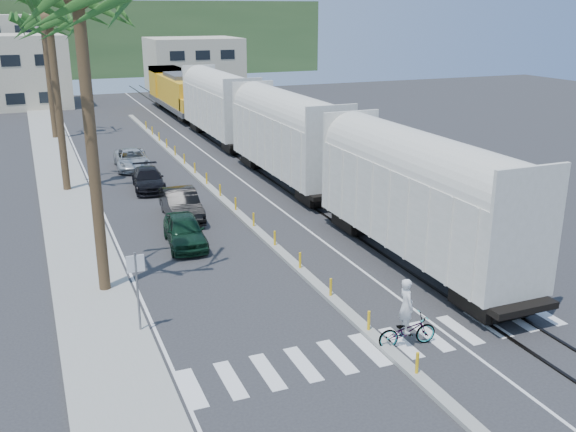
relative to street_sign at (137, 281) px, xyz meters
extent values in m
plane|color=#28282B|center=(7.30, -2.00, -1.97)|extent=(140.00, 140.00, 0.00)
cube|color=gray|center=(-1.20, 23.00, -1.90)|extent=(3.00, 90.00, 0.15)
cube|color=black|center=(11.58, 26.00, -1.94)|extent=(0.12, 100.00, 0.06)
cube|color=black|center=(13.02, 26.00, -1.94)|extent=(0.12, 100.00, 0.06)
cube|color=gray|center=(7.30, 18.00, -1.90)|extent=(0.45, 60.00, 0.15)
cylinder|color=yellow|center=(7.30, -6.00, -1.47)|extent=(0.10, 0.10, 0.70)
cylinder|color=yellow|center=(7.30, -3.00, -1.47)|extent=(0.10, 0.10, 0.70)
cylinder|color=yellow|center=(7.30, 0.00, -1.47)|extent=(0.10, 0.10, 0.70)
cylinder|color=yellow|center=(7.30, 3.00, -1.47)|extent=(0.10, 0.10, 0.70)
cylinder|color=yellow|center=(7.30, 6.00, -1.47)|extent=(0.10, 0.10, 0.70)
cylinder|color=yellow|center=(7.30, 9.00, -1.47)|extent=(0.10, 0.10, 0.70)
cylinder|color=yellow|center=(7.30, 12.00, -1.47)|extent=(0.10, 0.10, 0.70)
cylinder|color=yellow|center=(7.30, 15.00, -1.47)|extent=(0.10, 0.10, 0.70)
cylinder|color=yellow|center=(7.30, 18.00, -1.47)|extent=(0.10, 0.10, 0.70)
cylinder|color=yellow|center=(7.30, 21.00, -1.47)|extent=(0.10, 0.10, 0.70)
cylinder|color=yellow|center=(7.30, 24.00, -1.47)|extent=(0.10, 0.10, 0.70)
cylinder|color=yellow|center=(7.30, 27.00, -1.47)|extent=(0.10, 0.10, 0.70)
cylinder|color=yellow|center=(7.30, 30.00, -1.47)|extent=(0.10, 0.10, 0.70)
cylinder|color=yellow|center=(7.30, 33.00, -1.47)|extent=(0.10, 0.10, 0.70)
cylinder|color=yellow|center=(7.30, 36.00, -1.47)|extent=(0.10, 0.10, 0.70)
cylinder|color=yellow|center=(7.30, 39.00, -1.47)|extent=(0.10, 0.10, 0.70)
cube|color=silver|center=(7.30, -4.00, -1.97)|extent=(14.00, 2.20, 0.01)
cube|color=silver|center=(0.50, 23.00, -1.97)|extent=(0.12, 90.00, 0.01)
cube|color=silver|center=(9.80, 23.00, -1.97)|extent=(0.12, 90.00, 0.01)
cube|color=beige|center=(12.30, 1.81, 0.73)|extent=(3.00, 12.88, 3.40)
cylinder|color=beige|center=(12.30, 1.81, 2.43)|extent=(2.90, 12.58, 2.90)
cube|color=black|center=(12.30, 1.81, -1.47)|extent=(2.60, 12.88, 1.00)
cube|color=beige|center=(12.30, 16.81, 0.73)|extent=(3.00, 12.88, 3.40)
cylinder|color=beige|center=(12.30, 16.81, 2.43)|extent=(2.90, 12.58, 2.90)
cube|color=black|center=(12.30, 16.81, -1.47)|extent=(2.60, 12.88, 1.00)
cube|color=beige|center=(12.30, 31.81, 0.73)|extent=(3.00, 12.88, 3.40)
cylinder|color=beige|center=(12.30, 31.81, 2.43)|extent=(2.90, 12.58, 2.90)
cube|color=black|center=(12.30, 31.81, -1.47)|extent=(2.60, 12.88, 1.00)
cube|color=#4C4C4F|center=(12.30, 47.81, -0.92)|extent=(3.00, 17.00, 0.50)
cube|color=orange|center=(12.30, 46.81, 0.63)|extent=(2.70, 12.24, 2.60)
cube|color=orange|center=(12.30, 53.59, 0.93)|extent=(3.00, 3.74, 3.20)
cube|color=black|center=(12.30, 47.81, -1.52)|extent=(2.60, 13.60, 0.90)
cylinder|color=brown|center=(-0.70, 4.00, 3.53)|extent=(0.44, 0.44, 11.00)
cylinder|color=brown|center=(-1.00, 20.00, 3.03)|extent=(0.44, 0.44, 10.00)
sphere|color=#25541A|center=(-1.00, 20.00, 8.18)|extent=(3.20, 3.20, 3.20)
cylinder|color=brown|center=(-0.70, 38.00, 4.03)|extent=(0.44, 0.44, 12.00)
cylinder|color=slate|center=(0.00, 0.00, -0.47)|extent=(0.08, 0.08, 3.00)
cube|color=silver|center=(0.00, 0.00, 0.63)|extent=(0.60, 0.04, 0.60)
cube|color=#B9B193|center=(-3.70, 60.00, 2.03)|extent=(12.00, 10.00, 8.00)
cube|color=#B9B193|center=(19.30, 68.00, 1.53)|extent=(12.00, 10.00, 7.00)
cube|color=#385628|center=(7.30, 98.00, 4.03)|extent=(80.00, 20.00, 12.00)
imported|color=black|center=(3.50, 7.98, -1.24)|extent=(2.42, 4.57, 1.46)
imported|color=black|center=(4.30, 12.10, -1.19)|extent=(1.97, 4.87, 1.57)
imported|color=black|center=(3.74, 18.60, -1.32)|extent=(2.61, 4.79, 1.30)
imported|color=#B8BBBE|center=(3.69, 24.51, -1.30)|extent=(2.82, 5.12, 1.35)
imported|color=#9EA0A5|center=(8.07, -4.21, -1.43)|extent=(1.08, 2.18, 1.08)
imported|color=silver|center=(7.97, -4.21, -0.48)|extent=(0.77, 0.57, 1.88)
camera|label=1|loc=(-2.80, -20.35, 8.75)|focal=40.00mm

